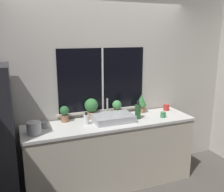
{
  "coord_description": "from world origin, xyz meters",
  "views": [
    {
      "loc": [
        -1.15,
        -2.66,
        2.05
      ],
      "look_at": [
        0.02,
        0.29,
        1.28
      ],
      "focal_mm": 40.0,
      "sensor_mm": 36.0,
      "label": 1
    }
  ],
  "objects_px": {
    "kettle": "(34,127)",
    "mug_red": "(166,107)",
    "potted_plant_far_left": "(65,113)",
    "sink": "(113,118)",
    "potted_plant_far_right": "(141,102)",
    "mug_green": "(163,115)",
    "potted_plant_center_left": "(91,107)",
    "potted_plant_center_right": "(117,107)",
    "mug_grey": "(44,125)",
    "bottle_tall": "(138,111)",
    "soap_bottle": "(86,119)"
  },
  "relations": [
    {
      "from": "potted_plant_center_left",
      "to": "mug_green",
      "type": "relative_size",
      "value": 3.74
    },
    {
      "from": "mug_red",
      "to": "kettle",
      "type": "xyz_separation_m",
      "value": [
        -1.97,
        -0.24,
        0.03
      ]
    },
    {
      "from": "potted_plant_far_left",
      "to": "potted_plant_center_right",
      "type": "height_order",
      "value": "potted_plant_center_right"
    },
    {
      "from": "potted_plant_center_left",
      "to": "mug_grey",
      "type": "height_order",
      "value": "potted_plant_center_left"
    },
    {
      "from": "potted_plant_far_left",
      "to": "potted_plant_far_right",
      "type": "height_order",
      "value": "potted_plant_far_right"
    },
    {
      "from": "potted_plant_center_right",
      "to": "mug_grey",
      "type": "bearing_deg",
      "value": -173.02
    },
    {
      "from": "sink",
      "to": "potted_plant_center_left",
      "type": "height_order",
      "value": "potted_plant_center_left"
    },
    {
      "from": "potted_plant_center_right",
      "to": "mug_red",
      "type": "height_order",
      "value": "potted_plant_center_right"
    },
    {
      "from": "kettle",
      "to": "mug_red",
      "type": "bearing_deg",
      "value": 6.89
    },
    {
      "from": "sink",
      "to": "potted_plant_center_right",
      "type": "xyz_separation_m",
      "value": [
        0.14,
        0.21,
        0.08
      ]
    },
    {
      "from": "potted_plant_far_right",
      "to": "mug_red",
      "type": "xyz_separation_m",
      "value": [
        0.4,
        -0.05,
        -0.11
      ]
    },
    {
      "from": "potted_plant_far_left",
      "to": "potted_plant_far_right",
      "type": "bearing_deg",
      "value": 0.0
    },
    {
      "from": "potted_plant_center_right",
      "to": "potted_plant_far_right",
      "type": "height_order",
      "value": "potted_plant_far_right"
    },
    {
      "from": "potted_plant_center_left",
      "to": "mug_green",
      "type": "bearing_deg",
      "value": -18.82
    },
    {
      "from": "potted_plant_far_left",
      "to": "mug_red",
      "type": "distance_m",
      "value": 1.56
    },
    {
      "from": "potted_plant_far_left",
      "to": "potted_plant_center_right",
      "type": "bearing_deg",
      "value": 0.0
    },
    {
      "from": "potted_plant_center_right",
      "to": "potted_plant_far_right",
      "type": "bearing_deg",
      "value": 0.0
    },
    {
      "from": "sink",
      "to": "potted_plant_center_right",
      "type": "height_order",
      "value": "sink"
    },
    {
      "from": "potted_plant_center_right",
      "to": "kettle",
      "type": "relative_size",
      "value": 1.33
    },
    {
      "from": "potted_plant_center_left",
      "to": "mug_red",
      "type": "bearing_deg",
      "value": -2.55
    },
    {
      "from": "bottle_tall",
      "to": "potted_plant_far_right",
      "type": "bearing_deg",
      "value": 52.97
    },
    {
      "from": "potted_plant_far_left",
      "to": "mug_green",
      "type": "height_order",
      "value": "potted_plant_far_left"
    },
    {
      "from": "potted_plant_far_left",
      "to": "soap_bottle",
      "type": "height_order",
      "value": "potted_plant_far_left"
    },
    {
      "from": "mug_green",
      "to": "mug_grey",
      "type": "distance_m",
      "value": 1.61
    },
    {
      "from": "potted_plant_center_right",
      "to": "kettle",
      "type": "bearing_deg",
      "value": -166.02
    },
    {
      "from": "potted_plant_far_left",
      "to": "kettle",
      "type": "xyz_separation_m",
      "value": [
        -0.42,
        -0.29,
        -0.04
      ]
    },
    {
      "from": "potted_plant_far_left",
      "to": "potted_plant_far_right",
      "type": "relative_size",
      "value": 0.79
    },
    {
      "from": "potted_plant_far_left",
      "to": "mug_grey",
      "type": "bearing_deg",
      "value": -155.7
    },
    {
      "from": "potted_plant_center_right",
      "to": "kettle",
      "type": "xyz_separation_m",
      "value": [
        -1.17,
        -0.29,
        -0.04
      ]
    },
    {
      "from": "potted_plant_center_right",
      "to": "mug_grey",
      "type": "relative_size",
      "value": 2.4
    },
    {
      "from": "potted_plant_center_left",
      "to": "potted_plant_center_right",
      "type": "bearing_deg",
      "value": 0.0
    },
    {
      "from": "potted_plant_center_right",
      "to": "potted_plant_far_left",
      "type": "bearing_deg",
      "value": 180.0
    },
    {
      "from": "kettle",
      "to": "potted_plant_center_right",
      "type": "bearing_deg",
      "value": 13.98
    },
    {
      "from": "potted_plant_far_left",
      "to": "potted_plant_center_right",
      "type": "distance_m",
      "value": 0.75
    },
    {
      "from": "potted_plant_center_right",
      "to": "bottle_tall",
      "type": "height_order",
      "value": "bottle_tall"
    },
    {
      "from": "soap_bottle",
      "to": "mug_grey",
      "type": "height_order",
      "value": "soap_bottle"
    },
    {
      "from": "sink",
      "to": "potted_plant_far_right",
      "type": "xyz_separation_m",
      "value": [
        0.54,
        0.21,
        0.11
      ]
    },
    {
      "from": "mug_green",
      "to": "potted_plant_far_right",
      "type": "bearing_deg",
      "value": 118.2
    },
    {
      "from": "sink",
      "to": "kettle",
      "type": "relative_size",
      "value": 3.17
    },
    {
      "from": "bottle_tall",
      "to": "mug_grey",
      "type": "bearing_deg",
      "value": 174.55
    },
    {
      "from": "bottle_tall",
      "to": "potted_plant_far_left",
      "type": "bearing_deg",
      "value": 165.75
    },
    {
      "from": "mug_green",
      "to": "kettle",
      "type": "relative_size",
      "value": 0.45
    },
    {
      "from": "potted_plant_center_left",
      "to": "potted_plant_far_right",
      "type": "bearing_deg",
      "value": 0.0
    },
    {
      "from": "mug_red",
      "to": "potted_plant_center_left",
      "type": "bearing_deg",
      "value": 177.45
    },
    {
      "from": "potted_plant_far_right",
      "to": "potted_plant_far_left",
      "type": "bearing_deg",
      "value": 180.0
    },
    {
      "from": "mug_grey",
      "to": "mug_red",
      "type": "xyz_separation_m",
      "value": [
        1.83,
        0.07,
        0.01
      ]
    },
    {
      "from": "sink",
      "to": "mug_green",
      "type": "relative_size",
      "value": 7.03
    },
    {
      "from": "potted_plant_center_left",
      "to": "kettle",
      "type": "height_order",
      "value": "potted_plant_center_left"
    },
    {
      "from": "potted_plant_center_left",
      "to": "kettle",
      "type": "relative_size",
      "value": 1.69
    },
    {
      "from": "potted_plant_center_left",
      "to": "mug_red",
      "type": "xyz_separation_m",
      "value": [
        1.18,
        -0.05,
        -0.12
      ]
    }
  ]
}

